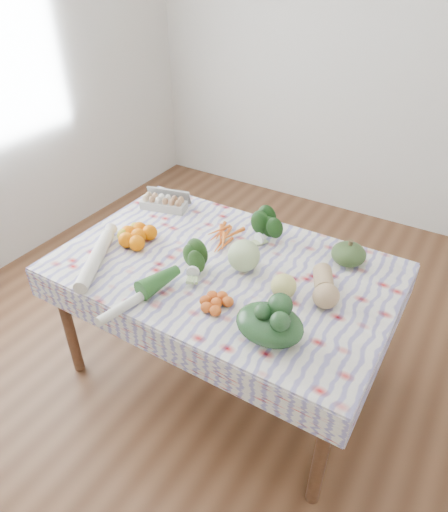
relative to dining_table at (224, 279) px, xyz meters
The scene contains 17 objects.
ground 0.68m from the dining_table, ahead, with size 4.50×4.50×0.00m, color #53311C.
wall_back 2.36m from the dining_table, 90.00° to the left, with size 4.00×0.04×2.80m, color silver.
dining_table is the anchor object (origin of this frame).
tablecloth 0.08m from the dining_table, ahead, with size 1.66×1.06×0.01m, color silver.
egg_carton 0.69m from the dining_table, 153.39° to the left, with size 0.27×0.11×0.07m, color #B3B3AE.
carrot_bunch 0.26m from the dining_table, 122.82° to the left, with size 0.19×0.18×0.04m, color orange.
kale_bunch 0.35m from the dining_table, 75.66° to the left, with size 0.16×0.14×0.14m, color #143610.
kabocha_squash 0.63m from the dining_table, 33.31° to the left, with size 0.17×0.17×0.11m, color #365124.
cabbage 0.19m from the dining_table, 15.99° to the left, with size 0.16×0.16×0.16m, color #B0CC89.
butternut_squash 0.53m from the dining_table, ahead, with size 0.12×0.26×0.12m, color tan.
orange_cluster 0.52m from the dining_table, behind, with size 0.26×0.26×0.09m, color #FF7200.
broccoli 0.21m from the dining_table, 126.23° to the right, with size 0.16×0.16×0.12m, color #214517.
mandarin_cluster 0.33m from the dining_table, 64.79° to the right, with size 0.17×0.17×0.05m, color #DA5719.
grapefruit 0.38m from the dining_table, ahead, with size 0.12×0.12×0.12m, color #CDC769.
spinach_bag 0.54m from the dining_table, 37.87° to the right, with size 0.29×0.23×0.13m, color #19361A.
daikon 0.65m from the dining_table, 148.79° to the right, with size 0.07×0.07×0.48m, color silver.
leek 0.48m from the dining_table, 113.18° to the right, with size 0.05×0.05×0.44m, color silver.
Camera 1 is at (0.95, -1.56, 2.11)m, focal length 32.00 mm.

